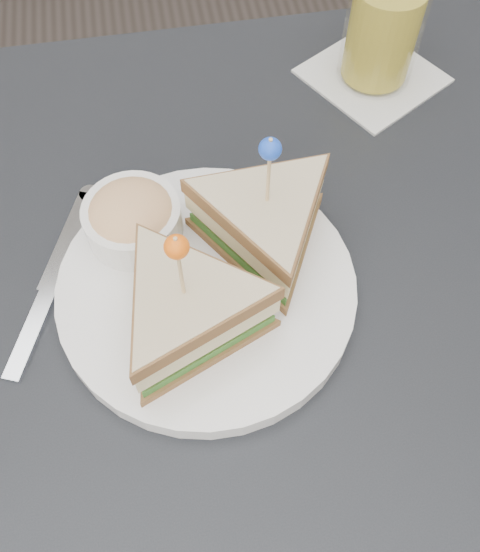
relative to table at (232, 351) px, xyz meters
name	(u,v)px	position (x,y,z in m)	size (l,w,h in m)	color
ground_plane	(236,493)	(0.00, 0.00, -0.67)	(3.50, 3.50, 0.00)	#3F3833
table	(232,351)	(0.00, 0.00, 0.00)	(0.80, 0.80, 0.75)	black
plate_meal	(213,266)	(-0.01, 0.03, 0.12)	(0.31, 0.30, 0.16)	white
cutlery_knife	(52,283)	(-0.16, 0.06, 0.08)	(0.10, 0.20, 0.01)	silver
drink_set	(385,20)	(0.21, 0.28, 0.15)	(0.18, 0.18, 0.17)	silver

